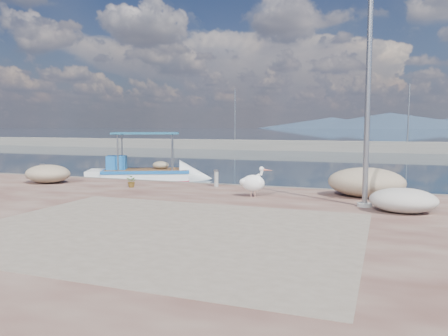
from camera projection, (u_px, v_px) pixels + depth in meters
ground at (181, 221)px, 13.32m from camera, size 1400.00×1400.00×0.00m
quay at (31, 277)px, 7.70m from camera, size 44.00×22.00×0.50m
quay_patch at (162, 230)px, 10.13m from camera, size 9.00×7.00×0.01m
breakwater at (333, 146)px, 50.59m from camera, size 120.00×2.20×7.50m
mountains at (386, 122)px, 617.42m from camera, size 370.00×280.00×22.00m
boat_left at (146, 176)px, 23.27m from camera, size 6.52×4.55×3.00m
pelican at (254, 183)px, 14.81m from camera, size 1.10×0.66×1.04m
lamp_post at (368, 95)px, 12.78m from camera, size 0.44×0.96×7.00m
bollard_near at (216, 177)px, 17.37m from camera, size 0.22×0.22×0.68m
bollard_far at (43, 170)px, 20.16m from camera, size 0.22×0.22×0.67m
potted_plant at (132, 181)px, 17.14m from camera, size 0.53×0.50×0.49m
net_pile_c at (366, 182)px, 14.80m from camera, size 2.56×1.83×1.00m
net_pile_d at (403, 200)px, 12.13m from camera, size 1.83×1.37×0.69m
net_pile_b at (48, 174)px, 18.49m from camera, size 1.99×1.55×0.77m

